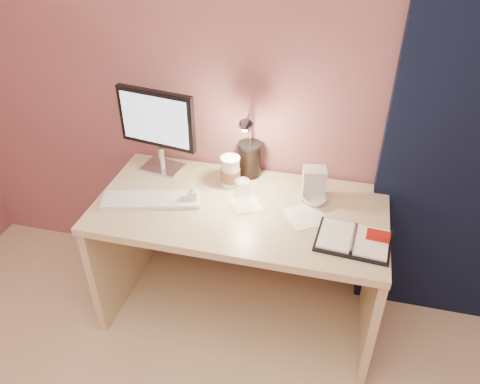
% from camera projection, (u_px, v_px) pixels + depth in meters
% --- Properties ---
extents(room, '(3.50, 3.50, 3.50)m').
position_uv_depth(room, '(464.00, 123.00, 2.08)').
color(room, '#C6B28E').
rests_on(room, ground).
extents(desk, '(1.40, 0.70, 0.73)m').
position_uv_depth(desk, '(243.00, 233.00, 2.44)').
color(desk, beige).
rests_on(desk, ground).
extents(monitor, '(0.42, 0.18, 0.45)m').
position_uv_depth(monitor, '(158.00, 124.00, 2.38)').
color(monitor, silver).
rests_on(monitor, desk).
extents(keyboard, '(0.50, 0.26, 0.02)m').
position_uv_depth(keyboard, '(152.00, 200.00, 2.28)').
color(keyboard, white).
rests_on(keyboard, desk).
extents(planner, '(0.34, 0.26, 0.05)m').
position_uv_depth(planner, '(355.00, 239.00, 2.03)').
color(planner, black).
rests_on(planner, desk).
extents(paper_a, '(0.24, 0.24, 0.00)m').
position_uv_depth(paper_a, '(306.00, 217.00, 2.18)').
color(paper_a, white).
rests_on(paper_a, desk).
extents(paper_c, '(0.18, 0.18, 0.00)m').
position_uv_depth(paper_c, '(246.00, 205.00, 2.26)').
color(paper_c, white).
rests_on(paper_c, desk).
extents(coffee_cup, '(0.10, 0.10, 0.16)m').
position_uv_depth(coffee_cup, '(230.00, 172.00, 2.36)').
color(coffee_cup, silver).
rests_on(coffee_cup, desk).
extents(clear_cup, '(0.07, 0.07, 0.12)m').
position_uv_depth(clear_cup, '(243.00, 192.00, 2.24)').
color(clear_cup, white).
rests_on(clear_cup, desk).
extents(bowl, '(0.14, 0.14, 0.04)m').
position_uv_depth(bowl, '(315.00, 199.00, 2.27)').
color(bowl, white).
rests_on(bowl, desk).
extents(lotion_bottle, '(0.05, 0.05, 0.10)m').
position_uv_depth(lotion_bottle, '(193.00, 193.00, 2.26)').
color(lotion_bottle, silver).
rests_on(lotion_bottle, desk).
extents(dark_jar, '(0.12, 0.12, 0.17)m').
position_uv_depth(dark_jar, '(250.00, 161.00, 2.44)').
color(dark_jar, black).
rests_on(dark_jar, desk).
extents(product_box, '(0.12, 0.11, 0.16)m').
position_uv_depth(product_box, '(314.00, 183.00, 2.27)').
color(product_box, silver).
rests_on(product_box, desk).
extents(desk_lamp, '(0.09, 0.24, 0.39)m').
position_uv_depth(desk_lamp, '(245.00, 142.00, 2.27)').
color(desk_lamp, silver).
rests_on(desk_lamp, desk).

